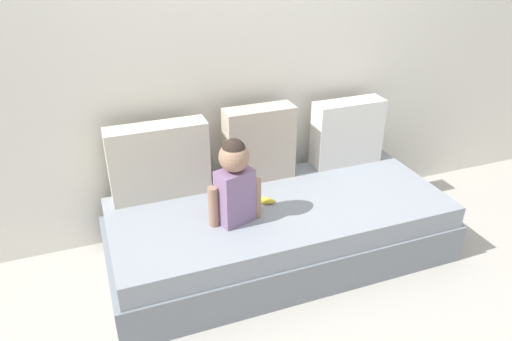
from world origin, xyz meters
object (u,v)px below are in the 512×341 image
object	(u,v)px
throw_pillow_right	(347,132)
banana	(262,200)
toddler	(235,180)
couch	(279,230)
throw_pillow_left	(159,161)
throw_pillow_center	(259,144)

from	to	relation	value
throw_pillow_right	banana	size ratio (longest dim) A/B	2.85
throw_pillow_right	toddler	world-z (taller)	toddler
couch	throw_pillow_left	size ratio (longest dim) A/B	3.49
couch	throw_pillow_center	xyz separation A→B (m)	(0.00, 0.35, 0.44)
throw_pillow_right	toddler	distance (m)	1.05
banana	throw_pillow_center	bearing A→B (deg)	71.67
toddler	banana	size ratio (longest dim) A/B	2.96
throw_pillow_center	throw_pillow_right	size ratio (longest dim) A/B	1.00
couch	throw_pillow_left	world-z (taller)	throw_pillow_left
throw_pillow_center	throw_pillow_left	bearing A→B (deg)	180.00
couch	toddler	distance (m)	0.56
toddler	banana	distance (m)	0.34
couch	toddler	xyz separation A→B (m)	(-0.31, -0.08, 0.46)
throw_pillow_left	banana	size ratio (longest dim) A/B	3.49
couch	throw_pillow_left	distance (m)	0.85
throw_pillow_left	throw_pillow_center	world-z (taller)	throw_pillow_center
couch	toddler	bearing A→B (deg)	-165.12
banana	throw_pillow_right	bearing A→B (deg)	22.90
throw_pillow_center	throw_pillow_right	world-z (taller)	throw_pillow_center
throw_pillow_left	toddler	xyz separation A→B (m)	(0.33, -0.43, 0.03)
throw_pillow_left	banana	bearing A→B (deg)	-30.40
throw_pillow_center	toddler	world-z (taller)	toddler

